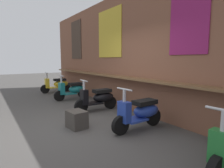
{
  "coord_description": "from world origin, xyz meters",
  "views": [
    {
      "loc": [
        4.09,
        -1.78,
        1.56
      ],
      "look_at": [
        -0.69,
        1.39,
        0.83
      ],
      "focal_mm": 30.89,
      "sensor_mm": 36.0,
      "label": 1
    }
  ],
  "objects_px": {
    "scooter_black": "(99,98)",
    "merchandise_crate": "(77,119)",
    "scooter_yellow": "(57,84)",
    "scooter_blue": "(141,112)",
    "scooter_teal": "(73,90)"
  },
  "relations": [
    {
      "from": "scooter_black",
      "to": "merchandise_crate",
      "type": "relative_size",
      "value": 3.1
    },
    {
      "from": "scooter_teal",
      "to": "scooter_blue",
      "type": "xyz_separation_m",
      "value": [
        3.92,
        0.0,
        0.0
      ]
    },
    {
      "from": "scooter_yellow",
      "to": "scooter_blue",
      "type": "height_order",
      "value": "same"
    },
    {
      "from": "scooter_yellow",
      "to": "merchandise_crate",
      "type": "xyz_separation_m",
      "value": [
        5.03,
        -1.18,
        -0.19
      ]
    },
    {
      "from": "scooter_black",
      "to": "scooter_blue",
      "type": "distance_m",
      "value": 1.91
    },
    {
      "from": "scooter_teal",
      "to": "scooter_yellow",
      "type": "bearing_deg",
      "value": -93.54
    },
    {
      "from": "scooter_black",
      "to": "scooter_blue",
      "type": "height_order",
      "value": "same"
    },
    {
      "from": "scooter_yellow",
      "to": "scooter_teal",
      "type": "height_order",
      "value": "same"
    },
    {
      "from": "scooter_black",
      "to": "merchandise_crate",
      "type": "height_order",
      "value": "scooter_black"
    },
    {
      "from": "scooter_blue",
      "to": "merchandise_crate",
      "type": "distance_m",
      "value": 1.47
    },
    {
      "from": "scooter_yellow",
      "to": "scooter_blue",
      "type": "distance_m",
      "value": 5.88
    },
    {
      "from": "scooter_yellow",
      "to": "scooter_black",
      "type": "bearing_deg",
      "value": 92.18
    },
    {
      "from": "scooter_yellow",
      "to": "scooter_blue",
      "type": "relative_size",
      "value": 1.0
    },
    {
      "from": "scooter_black",
      "to": "scooter_blue",
      "type": "bearing_deg",
      "value": 91.31
    },
    {
      "from": "scooter_black",
      "to": "merchandise_crate",
      "type": "bearing_deg",
      "value": 43.2
    }
  ]
}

